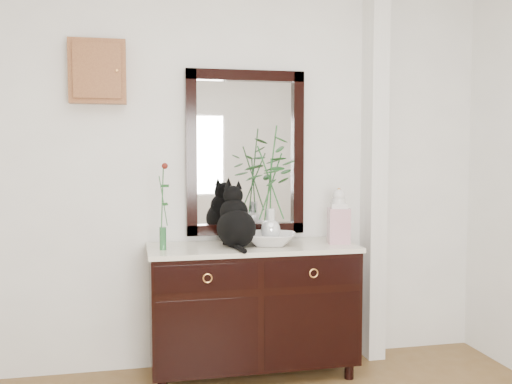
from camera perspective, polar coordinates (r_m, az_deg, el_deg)
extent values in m
cube|color=silver|center=(3.84, -2.56, 2.58)|extent=(3.60, 0.04, 2.70)
cube|color=silver|center=(4.05, 11.73, 2.58)|extent=(0.12, 0.20, 2.70)
cube|color=black|center=(3.74, -0.33, -11.26)|extent=(1.30, 0.50, 0.82)
cube|color=silver|center=(3.66, -0.33, -5.59)|extent=(1.33, 0.52, 0.03)
cube|color=black|center=(3.84, -1.06, 3.93)|extent=(0.80, 0.06, 1.10)
cube|color=white|center=(3.86, -1.10, 3.93)|extent=(0.66, 0.01, 0.96)
cube|color=brown|center=(3.78, -15.56, 11.52)|extent=(0.35, 0.10, 0.40)
imported|color=silver|center=(3.66, 1.46, -4.73)|extent=(0.42, 0.42, 0.08)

